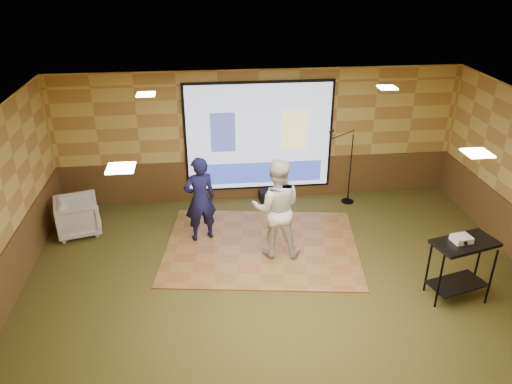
{
  "coord_description": "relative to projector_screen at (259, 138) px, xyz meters",
  "views": [
    {
      "loc": [
        -1.2,
        -7.01,
        5.29
      ],
      "look_at": [
        -0.32,
        1.08,
        1.3
      ],
      "focal_mm": 35.0,
      "sensor_mm": 36.0,
      "label": 1
    }
  ],
  "objects": [
    {
      "name": "downlight_se",
      "position": [
        2.2,
        -4.94,
        1.5
      ],
      "size": [
        0.32,
        0.32,
        0.02
      ],
      "primitive_type": "cube",
      "color": "#FDE6BE",
      "rests_on": "room_shell"
    },
    {
      "name": "duffel_bag",
      "position": [
        0.2,
        -0.19,
        -1.35
      ],
      "size": [
        0.43,
        0.32,
        0.25
      ],
      "primitive_type": "cube",
      "rotation": [
        0.0,
        0.0,
        0.14
      ],
      "color": "black",
      "rests_on": "ground"
    },
    {
      "name": "projector_screen",
      "position": [
        0.0,
        0.0,
        0.0
      ],
      "size": [
        3.32,
        0.06,
        2.52
      ],
      "color": "black",
      "rests_on": "room_shell"
    },
    {
      "name": "wainscot_back",
      "position": [
        0.0,
        0.04,
        -1.0
      ],
      "size": [
        9.0,
        0.04,
        0.95
      ],
      "primitive_type": "cube",
      "color": "#503A1A",
      "rests_on": "ground"
    },
    {
      "name": "dance_floor",
      "position": [
        -0.19,
        -2.17,
        -1.46
      ],
      "size": [
        4.09,
        3.33,
        0.03
      ],
      "primitive_type": "cube",
      "rotation": [
        0.0,
        0.0,
        -0.14
      ],
      "color": "olive",
      "rests_on": "ground"
    },
    {
      "name": "av_table",
      "position": [
        2.85,
        -4.07,
        -0.69
      ],
      "size": [
        1.03,
        0.54,
        1.09
      ],
      "rotation": [
        0.0,
        0.0,
        0.27
      ],
      "color": "black",
      "rests_on": "ground"
    },
    {
      "name": "player_right",
      "position": [
        0.05,
        -2.45,
        -0.48
      ],
      "size": [
        1.03,
        0.85,
        1.93
      ],
      "primitive_type": "imported",
      "rotation": [
        0.0,
        0.0,
        3.0
      ],
      "color": "silver",
      "rests_on": "dance_floor"
    },
    {
      "name": "projector",
      "position": [
        2.78,
        -4.05,
        -0.34
      ],
      "size": [
        0.32,
        0.28,
        0.1
      ],
      "primitive_type": "cube",
      "rotation": [
        0.0,
        0.0,
        0.15
      ],
      "color": "silver",
      "rests_on": "av_table"
    },
    {
      "name": "banquet_chair",
      "position": [
        -3.85,
        -1.21,
        -1.09
      ],
      "size": [
        1.03,
        1.01,
        0.77
      ],
      "primitive_type": "imported",
      "rotation": [
        0.0,
        0.0,
        1.83
      ],
      "color": "gray",
      "rests_on": "ground"
    },
    {
      "name": "room_shell",
      "position": [
        0.0,
        -3.44,
        0.62
      ],
      "size": [
        9.04,
        7.04,
        3.02
      ],
      "color": "tan",
      "rests_on": "ground"
    },
    {
      "name": "wainscot_left",
      "position": [
        -4.48,
        -3.44,
        -1.0
      ],
      "size": [
        0.04,
        7.0,
        0.95
      ],
      "primitive_type": "cube",
      "color": "#503A1A",
      "rests_on": "ground"
    },
    {
      "name": "downlight_sw",
      "position": [
        -2.2,
        -4.94,
        1.5
      ],
      "size": [
        0.32,
        0.32,
        0.02
      ],
      "primitive_type": "cube",
      "color": "#FDE6BE",
      "rests_on": "room_shell"
    },
    {
      "name": "mic_stand",
      "position": [
        1.96,
        -0.45,
        -0.98
      ],
      "size": [
        0.7,
        0.29,
        1.78
      ],
      "rotation": [
        0.0,
        0.0,
        0.28
      ],
      "color": "black",
      "rests_on": "ground"
    },
    {
      "name": "player_left",
      "position": [
        -1.35,
        -1.73,
        -0.58
      ],
      "size": [
        0.73,
        0.58,
        1.75
      ],
      "primitive_type": "imported",
      "rotation": [
        0.0,
        0.0,
        3.43
      ],
      "color": "#141641",
      "rests_on": "dance_floor"
    },
    {
      "name": "downlight_nw",
      "position": [
        -2.2,
        -1.64,
        1.5
      ],
      "size": [
        0.32,
        0.32,
        0.02
      ],
      "primitive_type": "cube",
      "color": "#FDE6BE",
      "rests_on": "room_shell"
    },
    {
      "name": "ground",
      "position": [
        0.0,
        -3.44,
        -1.47
      ],
      "size": [
        9.0,
        9.0,
        0.0
      ],
      "primitive_type": "plane",
      "color": "#2F391A",
      "rests_on": "ground"
    },
    {
      "name": "downlight_ne",
      "position": [
        2.2,
        -1.64,
        1.5
      ],
      "size": [
        0.32,
        0.32,
        0.02
      ],
      "primitive_type": "cube",
      "color": "#FDE6BE",
      "rests_on": "room_shell"
    }
  ]
}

